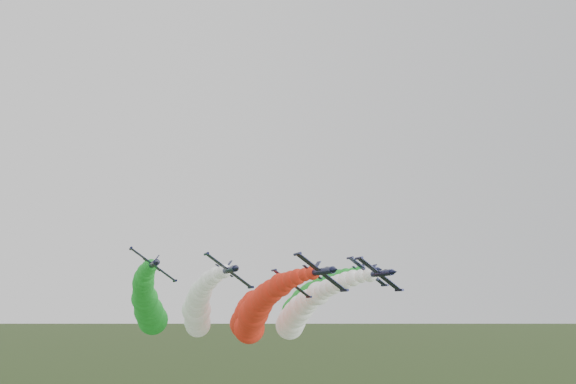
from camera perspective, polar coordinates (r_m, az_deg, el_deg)
name	(u,v)px	position (r m, az deg, el deg)	size (l,w,h in m)	color
jet_lead	(256,314)	(119.53, -3.27, -12.22)	(14.70, 69.06, 15.75)	#111333
jet_inner_left	(198,310)	(127.16, -9.11, -11.73)	(14.15, 68.52, 15.20)	#111333
jet_inner_right	(300,313)	(131.21, 1.18, -12.16)	(14.64, 69.00, 15.68)	#111333
jet_outer_left	(148,307)	(133.82, -14.00, -11.23)	(14.81, 69.17, 15.86)	#111333
jet_outer_right	(300,306)	(143.79, 1.28, -11.46)	(14.35, 68.71, 15.40)	#111333
jet_trail	(247,314)	(147.41, -4.19, -12.29)	(14.33, 68.69, 15.37)	#111333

